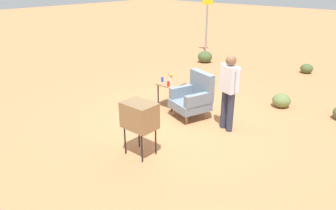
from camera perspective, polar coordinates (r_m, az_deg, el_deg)
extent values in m
plane|color=#C17A4C|center=(7.52, 2.82, -2.42)|extent=(60.00, 60.00, 0.00)
cylinder|color=#937047|center=(7.63, 1.11, -1.12)|extent=(0.05, 0.05, 0.22)
cylinder|color=#937047|center=(7.22, 3.31, -2.55)|extent=(0.05, 0.05, 0.22)
cylinder|color=#937047|center=(7.90, 4.40, -0.35)|extent=(0.05, 0.05, 0.22)
cylinder|color=#937047|center=(7.51, 6.70, -1.68)|extent=(0.05, 0.05, 0.22)
cube|color=slate|center=(7.48, 3.92, 0.08)|extent=(0.96, 0.96, 0.20)
cube|color=slate|center=(7.51, 6.03, 3.51)|extent=(0.77, 0.40, 0.64)
cube|color=slate|center=(7.65, 2.62, 2.45)|extent=(0.35, 0.69, 0.26)
cube|color=slate|center=(7.15, 5.40, 0.96)|extent=(0.35, 0.69, 0.26)
cylinder|color=black|center=(8.07, -1.76, 1.65)|extent=(0.04, 0.04, 0.60)
cylinder|color=black|center=(7.79, 0.66, 0.90)|extent=(0.04, 0.04, 0.60)
cylinder|color=black|center=(8.39, 0.31, 2.46)|extent=(0.04, 0.04, 0.60)
cylinder|color=black|center=(8.12, 2.71, 1.76)|extent=(0.04, 0.04, 0.60)
cube|color=#937047|center=(7.99, 0.49, 3.83)|extent=(0.56, 0.56, 0.03)
cylinder|color=black|center=(5.95, -2.20, -6.44)|extent=(0.03, 0.03, 0.55)
cylinder|color=black|center=(6.22, -5.19, -5.16)|extent=(0.03, 0.03, 0.55)
cylinder|color=black|center=(5.72, -4.68, -7.72)|extent=(0.03, 0.03, 0.55)
cylinder|color=black|center=(6.01, -7.66, -6.32)|extent=(0.03, 0.03, 0.55)
cube|color=olive|center=(5.74, -5.11, -1.86)|extent=(0.60, 0.44, 0.48)
cube|color=#383D3F|center=(5.89, -3.55, -1.19)|extent=(0.42, 0.01, 0.34)
cylinder|color=#2D3347|center=(7.02, 9.97, -0.76)|extent=(0.14, 0.14, 0.86)
cylinder|color=#2D3347|center=(6.88, 11.04, -1.31)|extent=(0.14, 0.14, 0.86)
cube|color=silver|center=(6.71, 10.92, 4.56)|extent=(0.41, 0.32, 0.56)
cylinder|color=silver|center=(6.87, 9.62, 5.32)|extent=(0.09, 0.09, 0.50)
cylinder|color=silver|center=(6.53, 12.31, 4.23)|extent=(0.09, 0.09, 0.50)
sphere|color=brown|center=(6.61, 11.16, 7.79)|extent=(0.22, 0.22, 0.22)
cylinder|color=gray|center=(14.29, 6.87, 13.37)|extent=(0.08, 0.08, 2.00)
cylinder|color=red|center=(7.73, 0.06, 3.80)|extent=(0.07, 0.07, 0.12)
cylinder|color=blue|center=(8.07, -1.03, 4.59)|extent=(0.07, 0.07, 0.12)
cylinder|color=silver|center=(7.92, 0.47, 4.46)|extent=(0.09, 0.09, 0.18)
sphere|color=yellow|center=(7.88, 0.47, 5.43)|extent=(0.07, 0.07, 0.07)
sphere|color=#E04C66|center=(7.91, 0.30, 5.50)|extent=(0.07, 0.07, 0.07)
sphere|color=orange|center=(7.84, 0.59, 5.36)|extent=(0.07, 0.07, 0.07)
ellipsoid|color=#475B33|center=(12.55, 6.60, 8.53)|extent=(0.56, 0.56, 0.43)
ellipsoid|color=olive|center=(8.61, 19.55, 0.79)|extent=(0.46, 0.46, 0.35)
ellipsoid|color=#475B33|center=(12.03, 23.47, 6.00)|extent=(0.42, 0.42, 0.32)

